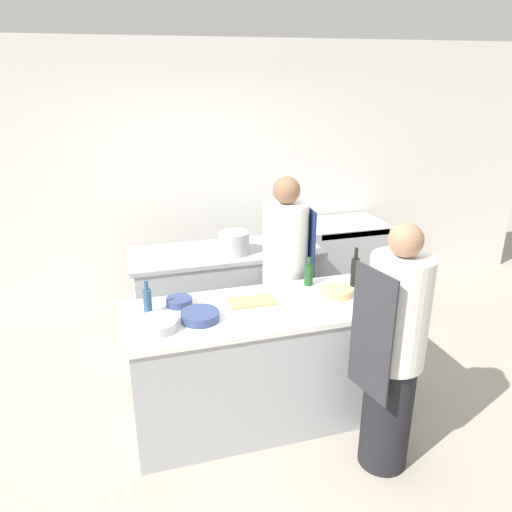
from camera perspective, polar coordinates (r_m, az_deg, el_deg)
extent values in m
plane|color=#A89E8E|center=(4.06, 1.47, -17.63)|extent=(16.00, 16.00, 0.00)
cube|color=silver|center=(5.36, -5.45, 8.61)|extent=(8.00, 0.06, 2.80)
cube|color=#A8AAAF|center=(3.79, 1.53, -12.31)|extent=(2.00, 0.71, 0.90)
cube|color=white|center=(3.56, 1.60, -5.98)|extent=(2.08, 0.74, 0.04)
cube|color=#A8AAAF|center=(4.81, -3.42, -4.80)|extent=(1.69, 0.65, 0.90)
cube|color=#A8AAAF|center=(4.63, -3.54, 0.44)|extent=(1.77, 0.67, 0.04)
cube|color=#A8AAAF|center=(5.72, 9.60, -0.62)|extent=(0.92, 0.66, 0.92)
cube|color=black|center=(5.54, 10.92, -3.80)|extent=(0.74, 0.01, 0.32)
cube|color=black|center=(5.31, 11.37, 2.41)|extent=(0.78, 0.01, 0.06)
cylinder|color=black|center=(3.54, 14.69, -16.99)|extent=(0.32, 0.32, 0.78)
cylinder|color=silver|center=(3.15, 15.92, -6.14)|extent=(0.38, 0.38, 0.71)
cube|color=#2D2D33|center=(3.08, 13.04, -8.67)|extent=(0.08, 0.36, 0.82)
sphere|color=#9E7051|center=(2.98, 16.77, 1.75)|extent=(0.20, 0.20, 0.20)
cylinder|color=black|center=(4.42, 3.17, -7.98)|extent=(0.32, 0.32, 0.79)
cylinder|color=white|center=(4.12, 3.38, 1.21)|extent=(0.37, 0.37, 0.71)
cube|color=#19234C|center=(4.21, 5.85, 0.13)|extent=(0.03, 0.36, 0.82)
sphere|color=brown|center=(3.99, 3.52, 7.51)|extent=(0.22, 0.22, 0.22)
cylinder|color=#19471E|center=(3.87, 6.04, -2.19)|extent=(0.07, 0.07, 0.16)
cylinder|color=#19471E|center=(3.83, 6.10, -0.63)|extent=(0.03, 0.03, 0.06)
cylinder|color=#2D5175|center=(3.48, -12.29, -5.16)|extent=(0.06, 0.06, 0.18)
cylinder|color=#2D5175|center=(3.43, -12.45, -3.27)|extent=(0.03, 0.03, 0.07)
cylinder|color=black|center=(3.89, 11.22, -1.84)|extent=(0.06, 0.06, 0.22)
cylinder|color=black|center=(3.84, 11.38, 0.31)|extent=(0.03, 0.03, 0.09)
cylinder|color=tan|center=(3.74, 9.20, -4.05)|extent=(0.23, 0.23, 0.06)
cylinder|color=navy|center=(3.37, -6.41, -6.83)|extent=(0.26, 0.26, 0.06)
cylinder|color=#B7BABC|center=(3.30, -11.28, -7.69)|extent=(0.27, 0.27, 0.07)
cylinder|color=navy|center=(3.59, -8.79, -5.16)|extent=(0.19, 0.19, 0.05)
cube|color=tan|center=(3.60, -0.40, -5.19)|extent=(0.34, 0.19, 0.01)
cylinder|color=#A8AAAF|center=(4.50, -2.51, 1.52)|extent=(0.28, 0.28, 0.20)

